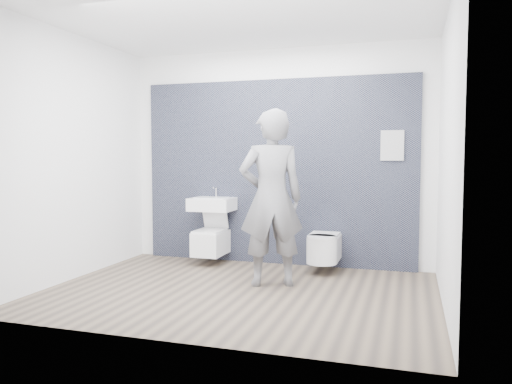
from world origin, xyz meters
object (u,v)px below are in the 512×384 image
(toilet_square, at_px, (211,241))
(washbasin, at_px, (212,204))
(visitor, at_px, (271,198))
(toilet_rounded, at_px, (323,248))

(toilet_square, bearing_deg, washbasin, 90.00)
(visitor, bearing_deg, toilet_square, -61.61)
(toilet_square, distance_m, toilet_rounded, 1.49)
(washbasin, relative_size, toilet_rounded, 0.91)
(toilet_rounded, bearing_deg, washbasin, 176.14)
(toilet_rounded, bearing_deg, toilet_square, 177.99)
(toilet_rounded, height_order, visitor, visitor)
(toilet_square, xyz_separation_m, toilet_rounded, (1.49, -0.05, -0.00))
(washbasin, distance_m, visitor, 1.38)
(washbasin, xyz_separation_m, toilet_square, (0.00, -0.05, -0.48))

